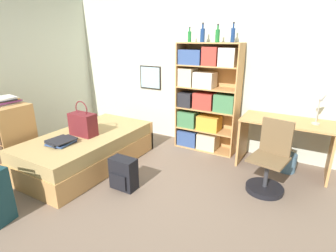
% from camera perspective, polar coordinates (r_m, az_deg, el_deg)
% --- Properties ---
extents(ground_plane, '(14.00, 14.00, 0.00)m').
position_cam_1_polar(ground_plane, '(3.61, -7.82, -11.03)').
color(ground_plane, '#756051').
extents(wall_back, '(10.00, 0.09, 2.60)m').
position_cam_1_polar(wall_back, '(4.56, 4.21, 12.61)').
color(wall_back, beige).
rests_on(wall_back, ground_plane).
extents(wall_left, '(0.06, 10.00, 2.60)m').
position_cam_1_polar(wall_left, '(4.96, -30.83, 10.58)').
color(wall_left, beige).
rests_on(wall_left, ground_plane).
extents(bed, '(1.03, 1.91, 0.47)m').
position_cam_1_polar(bed, '(4.02, -16.88, -4.84)').
color(bed, tan).
rests_on(bed, ground_plane).
extents(handbag, '(0.38, 0.20, 0.49)m').
position_cam_1_polar(handbag, '(3.85, -18.03, 0.45)').
color(handbag, maroon).
rests_on(handbag, bed).
extents(book_stack_on_bed, '(0.32, 0.38, 0.06)m').
position_cam_1_polar(book_stack_on_bed, '(3.67, -22.21, -3.12)').
color(book_stack_on_bed, '#232328').
rests_on(book_stack_on_bed, bed).
extents(dresser, '(0.65, 0.52, 0.91)m').
position_cam_1_polar(dresser, '(4.36, -31.55, -1.87)').
color(dresser, tan).
rests_on(dresser, ground_plane).
extents(magazine_pile_on_dresser, '(0.33, 0.37, 0.10)m').
position_cam_1_polar(magazine_pile_on_dresser, '(4.23, -32.19, 4.65)').
color(magazine_pile_on_dresser, beige).
rests_on(magazine_pile_on_dresser, dresser).
extents(bookcase, '(0.99, 0.36, 1.71)m').
position_cam_1_polar(bookcase, '(4.26, 7.85, 5.89)').
color(bookcase, tan).
rests_on(bookcase, ground_plane).
extents(bottle_green, '(0.06, 0.06, 0.22)m').
position_cam_1_polar(bottle_green, '(4.23, 4.71, 18.90)').
color(bottle_green, '#1E6B2D').
rests_on(bottle_green, bookcase).
extents(bottle_brown, '(0.07, 0.07, 0.28)m').
position_cam_1_polar(bottle_brown, '(4.16, 7.52, 19.10)').
color(bottle_brown, navy).
rests_on(bottle_brown, bookcase).
extents(bottle_clear, '(0.07, 0.07, 0.25)m').
position_cam_1_polar(bottle_clear, '(4.05, 10.73, 18.83)').
color(bottle_clear, '#1E6B2D').
rests_on(bottle_clear, bookcase).
extents(bottle_blue, '(0.06, 0.06, 0.27)m').
position_cam_1_polar(bottle_blue, '(4.03, 13.95, 18.74)').
color(bottle_blue, navy).
rests_on(bottle_blue, bookcase).
extents(desk, '(1.18, 0.59, 0.71)m').
position_cam_1_polar(desk, '(3.97, 24.14, -1.86)').
color(desk, tan).
rests_on(desk, ground_plane).
extents(desk_lamp, '(0.15, 0.10, 0.44)m').
position_cam_1_polar(desk_lamp, '(3.84, 30.46, 4.47)').
color(desk_lamp, '#ADA89E').
rests_on(desk_lamp, desk).
extents(desk_chair, '(0.47, 0.47, 0.87)m').
position_cam_1_polar(desk_chair, '(3.42, 20.99, -8.71)').
color(desk_chair, black).
rests_on(desk_chair, ground_plane).
extents(backpack, '(0.32, 0.21, 0.40)m').
position_cam_1_polar(backpack, '(3.31, -9.69, -10.22)').
color(backpack, black).
rests_on(backpack, ground_plane).
extents(waste_bin, '(0.23, 0.23, 0.26)m').
position_cam_1_polar(waste_bin, '(4.04, 24.54, -7.24)').
color(waste_bin, slate).
rests_on(waste_bin, ground_plane).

